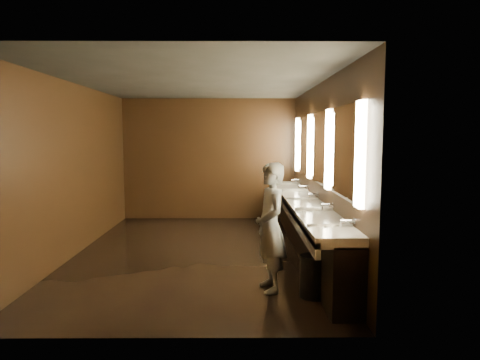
% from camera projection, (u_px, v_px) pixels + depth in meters
% --- Properties ---
extents(floor, '(6.00, 6.00, 0.00)m').
position_uv_depth(floor, '(198.00, 253.00, 7.12)').
color(floor, black).
rests_on(floor, ground).
extents(ceiling, '(4.00, 6.00, 0.02)m').
position_uv_depth(ceiling, '(196.00, 82.00, 6.83)').
color(ceiling, '#2D2D2B').
rests_on(ceiling, wall_back).
extents(wall_back, '(4.00, 0.02, 2.80)m').
position_uv_depth(wall_back, '(209.00, 159.00, 9.96)').
color(wall_back, black).
rests_on(wall_back, floor).
extents(wall_front, '(4.00, 0.02, 2.80)m').
position_uv_depth(wall_front, '(167.00, 195.00, 3.99)').
color(wall_front, black).
rests_on(wall_front, floor).
extents(wall_left, '(0.02, 6.00, 2.80)m').
position_uv_depth(wall_left, '(75.00, 169.00, 6.96)').
color(wall_left, black).
rests_on(wall_left, floor).
extents(wall_right, '(0.02, 6.00, 2.80)m').
position_uv_depth(wall_right, '(319.00, 169.00, 6.99)').
color(wall_right, black).
rests_on(wall_right, floor).
extents(sink_counter, '(0.55, 5.40, 1.01)m').
position_uv_depth(sink_counter, '(306.00, 224.00, 7.08)').
color(sink_counter, black).
rests_on(sink_counter, floor).
extents(mirror_band, '(0.06, 5.03, 1.15)m').
position_uv_depth(mirror_band, '(319.00, 148.00, 6.95)').
color(mirror_band, '#FFECB7').
rests_on(mirror_band, wall_right).
extents(person, '(0.50, 0.66, 1.62)m').
position_uv_depth(person, '(271.00, 227.00, 5.35)').
color(person, '#7D95BB').
rests_on(person, floor).
extents(trash_bin, '(0.40, 0.40, 0.51)m').
position_uv_depth(trash_bin, '(313.00, 276.00, 5.17)').
color(trash_bin, black).
rests_on(trash_bin, floor).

